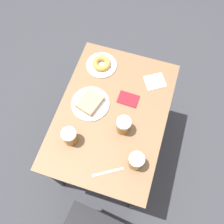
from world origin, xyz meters
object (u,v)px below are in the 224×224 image
Objects in this scene: beer_mug_left at (136,161)px; napkin_folded at (155,81)px; plate_with_donut at (101,64)px; beer_mug_right at (123,125)px; fork at (108,172)px; plate_with_cake at (90,103)px; passport_near_edge at (128,99)px; beer_mug_center at (70,136)px.

beer_mug_left is 0.55m from napkin_folded.
plate_with_donut is 0.37m from napkin_folded.
fork is at bearing 88.33° from beer_mug_right.
beer_mug_left is at bearing 91.94° from napkin_folded.
plate_with_cake is 0.44m from napkin_folded.
plate_with_donut is 1.82× the size of beer_mug_right.
beer_mug_left is 0.22m from beer_mug_right.
plate_with_donut reaches higher than passport_near_edge.
passport_near_edge is at bearing -87.91° from fork.
beer_mug_right is 0.39m from napkin_folded.
beer_mug_center reaches higher than napkin_folded.
beer_mug_left is (-0.39, 0.56, 0.04)m from plate_with_donut.
beer_mug_center is at bearing -3.32° from beer_mug_left.
plate_with_cake reaches higher than napkin_folded.
passport_near_edge is at bearing -124.84° from beer_mug_center.
plate_with_donut is 1.82× the size of beer_mug_center.
beer_mug_center reaches higher than passport_near_edge.
plate_with_cake is 0.26m from beer_mug_right.
beer_mug_right reaches higher than napkin_folded.
beer_mug_center and beer_mug_right have the same top height.
passport_near_edge is at bearing 53.50° from napkin_folded.
beer_mug_center is (0.03, 0.25, 0.04)m from plate_with_cake.
napkin_folded is (-0.37, -0.53, -0.05)m from beer_mug_center.
passport_near_edge is (-0.21, -0.10, -0.01)m from plate_with_cake.
napkin_folded is 1.03× the size of fork.
beer_mug_left is at bearing 124.71° from beer_mug_right.
plate_with_cake is at bearing -36.99° from beer_mug_left.
beer_mug_center reaches higher than plate_with_donut.
plate_with_donut is at bearing -90.67° from beer_mug_center.
plate_with_cake is 0.29m from plate_with_donut.
beer_mug_left is 0.40m from passport_near_edge.
beer_mug_right reaches higher than plate_with_cake.
beer_mug_right reaches higher than plate_with_donut.
beer_mug_right is 0.70× the size of fork.
beer_mug_right is at bearing 74.29° from napkin_folded.
plate_with_donut is 0.47m from beer_mug_right.
beer_mug_center reaches higher than fork.
plate_with_cake is at bearing -96.93° from beer_mug_center.
beer_mug_left is at bearing 143.01° from plate_with_cake.
beer_mug_left reaches higher than napkin_folded.
beer_mug_left is 0.86× the size of passport_near_edge.
plate_with_donut is at bearing -55.55° from beer_mug_left.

